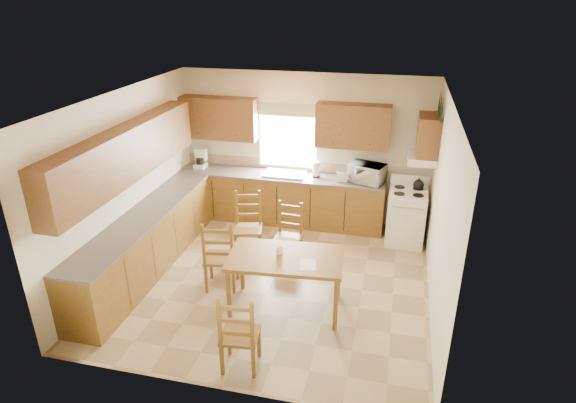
% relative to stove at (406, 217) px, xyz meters
% --- Properties ---
extents(floor, '(4.50, 4.50, 0.00)m').
position_rel_stove_xyz_m(floor, '(-1.88, -1.63, -0.46)').
color(floor, tan).
rests_on(floor, ground).
extents(ceiling, '(4.50, 4.50, 0.00)m').
position_rel_stove_xyz_m(ceiling, '(-1.88, -1.63, 2.24)').
color(ceiling, '#965C29').
rests_on(ceiling, floor).
extents(wall_left, '(4.50, 4.50, 0.00)m').
position_rel_stove_xyz_m(wall_left, '(-4.13, -1.63, 0.89)').
color(wall_left, beige).
rests_on(wall_left, floor).
extents(wall_right, '(4.50, 4.50, 0.00)m').
position_rel_stove_xyz_m(wall_right, '(0.37, -1.63, 0.89)').
color(wall_right, beige).
rests_on(wall_right, floor).
extents(wall_back, '(4.50, 4.50, 0.00)m').
position_rel_stove_xyz_m(wall_back, '(-1.88, 0.62, 0.89)').
color(wall_back, beige).
rests_on(wall_back, floor).
extents(wall_front, '(4.50, 4.50, 0.00)m').
position_rel_stove_xyz_m(wall_front, '(-1.88, -3.88, 0.89)').
color(wall_front, beige).
rests_on(wall_front, floor).
extents(lower_cab_back, '(3.75, 0.60, 0.88)m').
position_rel_stove_xyz_m(lower_cab_back, '(-2.25, 0.32, -0.02)').
color(lower_cab_back, brown).
rests_on(lower_cab_back, floor).
extents(lower_cab_left, '(0.60, 3.60, 0.88)m').
position_rel_stove_xyz_m(lower_cab_left, '(-3.83, -1.78, -0.02)').
color(lower_cab_left, brown).
rests_on(lower_cab_left, floor).
extents(counter_back, '(3.75, 0.63, 0.04)m').
position_rel_stove_xyz_m(counter_back, '(-2.25, 0.32, 0.44)').
color(counter_back, '#59504C').
rests_on(counter_back, lower_cab_back).
extents(counter_left, '(0.63, 3.60, 0.04)m').
position_rel_stove_xyz_m(counter_left, '(-3.83, -1.78, 0.44)').
color(counter_left, '#59504C').
rests_on(counter_left, lower_cab_left).
extents(backsplash, '(3.75, 0.01, 0.18)m').
position_rel_stove_xyz_m(backsplash, '(-2.25, 0.61, 0.55)').
color(backsplash, gray).
rests_on(backsplash, counter_back).
extents(upper_cab_back_left, '(1.41, 0.33, 0.75)m').
position_rel_stove_xyz_m(upper_cab_back_left, '(-3.43, 0.45, 1.40)').
color(upper_cab_back_left, brown).
rests_on(upper_cab_back_left, wall_back).
extents(upper_cab_back_right, '(1.25, 0.33, 0.75)m').
position_rel_stove_xyz_m(upper_cab_back_right, '(-1.02, 0.45, 1.40)').
color(upper_cab_back_right, brown).
rests_on(upper_cab_back_right, wall_back).
extents(upper_cab_left, '(0.33, 3.60, 0.75)m').
position_rel_stove_xyz_m(upper_cab_left, '(-3.96, -1.78, 1.40)').
color(upper_cab_left, brown).
rests_on(upper_cab_left, wall_left).
extents(upper_cab_stove, '(0.33, 0.62, 0.62)m').
position_rel_stove_xyz_m(upper_cab_stove, '(0.20, 0.02, 1.44)').
color(upper_cab_stove, brown).
rests_on(upper_cab_stove, wall_right).
extents(range_hood, '(0.44, 0.62, 0.12)m').
position_rel_stove_xyz_m(range_hood, '(0.15, 0.02, 1.06)').
color(range_hood, silver).
rests_on(range_hood, wall_right).
extents(window_frame, '(1.13, 0.02, 1.18)m').
position_rel_stove_xyz_m(window_frame, '(-2.18, 0.59, 1.09)').
color(window_frame, silver).
rests_on(window_frame, wall_back).
extents(window_pane, '(1.05, 0.01, 1.10)m').
position_rel_stove_xyz_m(window_pane, '(-2.18, 0.58, 1.09)').
color(window_pane, white).
rests_on(window_pane, wall_back).
extents(window_valance, '(1.19, 0.01, 0.24)m').
position_rel_stove_xyz_m(window_valance, '(-2.18, 0.56, 1.59)').
color(window_valance, '#4A6639').
rests_on(window_valance, wall_back).
extents(sink_basin, '(0.75, 0.45, 0.04)m').
position_rel_stove_xyz_m(sink_basin, '(-2.18, 0.32, 0.48)').
color(sink_basin, silver).
rests_on(sink_basin, counter_back).
extents(pine_decal_a, '(0.22, 0.22, 0.36)m').
position_rel_stove_xyz_m(pine_decal_a, '(0.33, -0.30, 1.92)').
color(pine_decal_a, black).
rests_on(pine_decal_a, wall_right).
extents(pine_decal_b, '(0.22, 0.22, 0.36)m').
position_rel_stove_xyz_m(pine_decal_b, '(0.33, 0.02, 1.96)').
color(pine_decal_b, black).
rests_on(pine_decal_b, wall_right).
extents(pine_decal_c, '(0.22, 0.22, 0.36)m').
position_rel_stove_xyz_m(pine_decal_c, '(0.33, 0.34, 1.92)').
color(pine_decal_c, black).
rests_on(pine_decal_c, wall_right).
extents(stove, '(0.63, 0.65, 0.92)m').
position_rel_stove_xyz_m(stove, '(0.00, 0.00, 0.00)').
color(stove, silver).
rests_on(stove, floor).
extents(coffeemaker, '(0.23, 0.27, 0.37)m').
position_rel_stove_xyz_m(coffeemaker, '(-3.80, 0.34, 0.65)').
color(coffeemaker, silver).
rests_on(coffeemaker, counter_back).
extents(paper_towel, '(0.13, 0.13, 0.27)m').
position_rel_stove_xyz_m(paper_towel, '(-1.62, 0.37, 0.60)').
color(paper_towel, white).
rests_on(paper_towel, counter_back).
extents(toaster, '(0.21, 0.15, 0.16)m').
position_rel_stove_xyz_m(toaster, '(-1.14, 0.27, 0.54)').
color(toaster, silver).
rests_on(toaster, counter_back).
extents(microwave, '(0.64, 0.54, 0.33)m').
position_rel_stove_xyz_m(microwave, '(-0.72, 0.30, 0.63)').
color(microwave, silver).
rests_on(microwave, counter_back).
extents(dining_table, '(1.56, 0.98, 0.80)m').
position_rel_stove_xyz_m(dining_table, '(-1.54, -2.29, -0.06)').
color(dining_table, brown).
rests_on(dining_table, floor).
extents(chair_near_left, '(0.52, 0.51, 1.07)m').
position_rel_stove_xyz_m(chair_near_left, '(-2.56, -1.98, 0.08)').
color(chair_near_left, brown).
rests_on(chair_near_left, floor).
extents(chair_near_right, '(0.46, 0.44, 0.99)m').
position_rel_stove_xyz_m(chair_near_right, '(-1.78, -3.48, 0.04)').
color(chair_near_right, brown).
rests_on(chair_near_right, floor).
extents(chair_far_left, '(0.52, 0.51, 1.04)m').
position_rel_stove_xyz_m(chair_far_left, '(-2.47, -1.01, 0.06)').
color(chair_far_left, brown).
rests_on(chair_far_left, floor).
extents(chair_far_right, '(0.42, 0.40, 0.96)m').
position_rel_stove_xyz_m(chair_far_right, '(-1.79, -1.11, 0.02)').
color(chair_far_right, brown).
rests_on(chair_far_right, floor).
extents(table_paper, '(0.25, 0.30, 0.00)m').
position_rel_stove_xyz_m(table_paper, '(-1.22, -2.43, 0.34)').
color(table_paper, white).
rests_on(table_paper, dining_table).
extents(table_card, '(0.08, 0.05, 0.11)m').
position_rel_stove_xyz_m(table_card, '(-1.63, -2.26, 0.40)').
color(table_card, white).
rests_on(table_card, dining_table).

